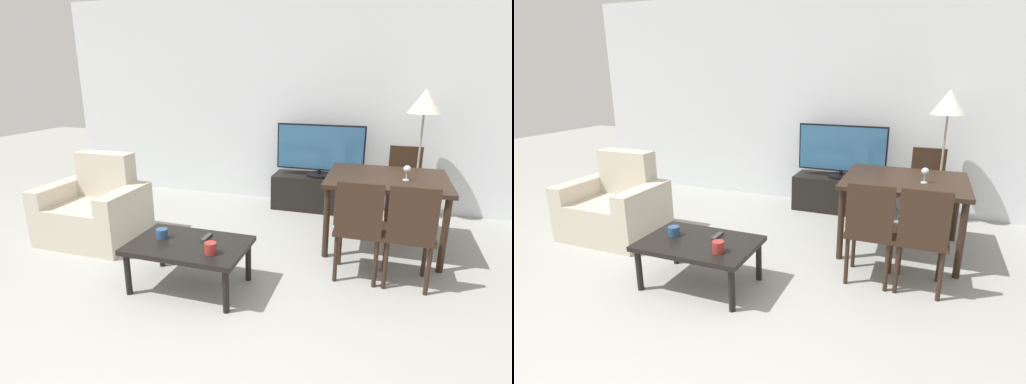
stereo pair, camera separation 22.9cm
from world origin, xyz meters
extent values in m
cube|color=silver|center=(0.00, 3.72, 1.35)|extent=(6.87, 0.06, 2.70)
cube|color=beige|center=(-1.74, 1.69, 0.21)|extent=(0.64, 0.75, 0.41)
cube|color=beige|center=(-1.74, 1.96, 0.65)|extent=(0.64, 0.20, 0.49)
cube|color=beige|center=(-2.15, 1.69, 0.30)|extent=(0.18, 0.75, 0.59)
cube|color=beige|center=(-1.33, 1.69, 0.30)|extent=(0.18, 0.75, 0.59)
cube|color=black|center=(0.34, 3.43, 0.22)|extent=(1.16, 0.44, 0.44)
cylinder|color=black|center=(0.34, 3.43, 0.46)|extent=(0.32, 0.32, 0.03)
cylinder|color=black|center=(0.34, 3.43, 0.50)|extent=(0.04, 0.04, 0.05)
cube|color=black|center=(0.34, 3.43, 0.81)|extent=(1.10, 0.04, 0.58)
cube|color=#2D5B84|center=(0.34, 3.41, 0.81)|extent=(1.06, 0.01, 0.54)
cube|color=black|center=(-0.33, 1.12, 0.37)|extent=(0.95, 0.62, 0.04)
cylinder|color=black|center=(-0.75, 0.87, 0.18)|extent=(0.05, 0.05, 0.35)
cylinder|color=black|center=(0.09, 0.87, 0.18)|extent=(0.05, 0.05, 0.35)
cylinder|color=black|center=(-0.75, 1.38, 0.18)|extent=(0.05, 0.05, 0.35)
cylinder|color=black|center=(0.09, 1.38, 0.18)|extent=(0.05, 0.05, 0.35)
cube|color=black|center=(1.16, 2.47, 0.71)|extent=(1.15, 0.99, 0.04)
cylinder|color=black|center=(0.65, 2.04, 0.35)|extent=(0.06, 0.06, 0.69)
cylinder|color=black|center=(1.67, 2.04, 0.35)|extent=(0.06, 0.06, 0.69)
cylinder|color=black|center=(0.65, 2.91, 0.35)|extent=(0.06, 0.06, 0.69)
cylinder|color=black|center=(1.67, 2.91, 0.35)|extent=(0.06, 0.06, 0.69)
cube|color=black|center=(0.96, 1.75, 0.44)|extent=(0.40, 0.40, 0.04)
cylinder|color=black|center=(0.80, 1.91, 0.21)|extent=(0.04, 0.04, 0.42)
cylinder|color=black|center=(1.12, 1.91, 0.21)|extent=(0.04, 0.04, 0.42)
cylinder|color=black|center=(0.80, 1.59, 0.21)|extent=(0.04, 0.04, 0.42)
cylinder|color=black|center=(1.12, 1.59, 0.21)|extent=(0.04, 0.04, 0.42)
cube|color=black|center=(0.96, 1.57, 0.67)|extent=(0.37, 0.04, 0.44)
cube|color=black|center=(1.36, 3.20, 0.44)|extent=(0.40, 0.40, 0.04)
cylinder|color=black|center=(1.20, 3.04, 0.21)|extent=(0.04, 0.04, 0.42)
cylinder|color=black|center=(1.52, 3.04, 0.21)|extent=(0.04, 0.04, 0.42)
cylinder|color=black|center=(1.20, 3.36, 0.21)|extent=(0.04, 0.04, 0.42)
cylinder|color=black|center=(1.52, 3.36, 0.21)|extent=(0.04, 0.04, 0.42)
cube|color=black|center=(1.36, 3.38, 0.67)|extent=(0.37, 0.04, 0.44)
cube|color=black|center=(1.36, 1.75, 0.44)|extent=(0.40, 0.40, 0.04)
cylinder|color=black|center=(1.20, 1.91, 0.21)|extent=(0.04, 0.04, 0.42)
cylinder|color=black|center=(1.52, 1.91, 0.21)|extent=(0.04, 0.04, 0.42)
cylinder|color=black|center=(1.20, 1.59, 0.21)|extent=(0.04, 0.04, 0.42)
cylinder|color=black|center=(1.52, 1.59, 0.21)|extent=(0.04, 0.04, 0.42)
cube|color=black|center=(1.36, 1.57, 0.67)|extent=(0.37, 0.04, 0.44)
cylinder|color=gray|center=(1.50, 3.31, 0.01)|extent=(0.24, 0.24, 0.02)
cylinder|color=gray|center=(1.50, 3.31, 0.65)|extent=(0.02, 0.02, 1.26)
cone|color=white|center=(1.50, 3.31, 1.41)|extent=(0.36, 0.36, 0.26)
cube|color=#38383D|center=(-0.23, 1.25, 0.40)|extent=(0.04, 0.15, 0.02)
cylinder|color=navy|center=(-0.59, 1.15, 0.43)|extent=(0.10, 0.10, 0.08)
cylinder|color=maroon|center=(-0.08, 0.99, 0.44)|extent=(0.09, 0.09, 0.09)
cylinder|color=silver|center=(1.33, 2.38, 0.74)|extent=(0.06, 0.06, 0.01)
cylinder|color=silver|center=(1.33, 2.38, 0.78)|extent=(0.01, 0.01, 0.07)
sphere|color=silver|center=(1.33, 2.38, 0.85)|extent=(0.07, 0.07, 0.07)
camera|label=1|loc=(1.10, -1.54, 1.72)|focal=28.00mm
camera|label=2|loc=(1.32, -1.46, 1.72)|focal=28.00mm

